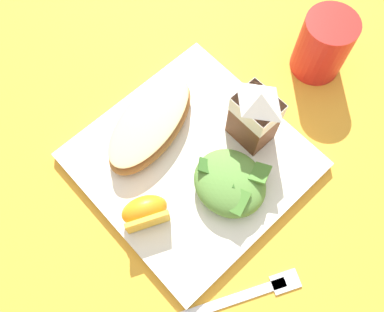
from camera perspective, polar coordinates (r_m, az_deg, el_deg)
ground at (r=0.59m, az=0.00°, el=-0.96°), size 3.00×3.00×0.00m
white_plate at (r=0.58m, az=0.00°, el=-0.68°), size 0.28×0.28×0.02m
cheesy_pizza_bread at (r=0.58m, az=-5.77°, el=4.49°), size 0.12×0.19×0.04m
green_salad_pile at (r=0.54m, az=5.29°, el=-3.72°), size 0.10×0.10×0.04m
milk_carton at (r=0.54m, az=8.80°, el=5.80°), size 0.06×0.05×0.11m
orange_wedge_front at (r=0.53m, az=-6.56°, el=-7.67°), size 0.06×0.07×0.04m
metal_fork at (r=0.55m, az=6.88°, el=-18.78°), size 0.10×0.18×0.01m
drinking_red_cup at (r=0.66m, az=17.74°, el=14.40°), size 0.08×0.08×0.10m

